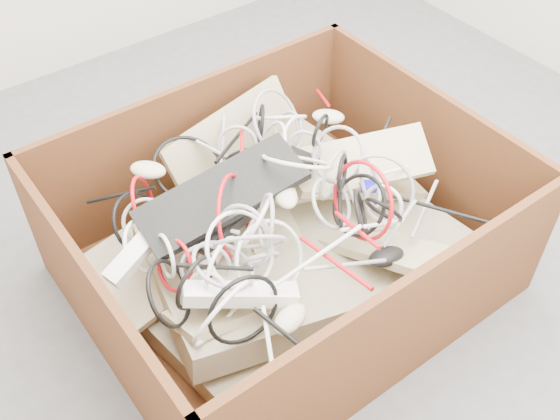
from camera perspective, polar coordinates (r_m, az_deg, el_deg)
ground at (r=2.41m, az=3.52°, el=-1.03°), size 3.00×3.00×0.00m
cardboard_box at (r=2.13m, az=-0.07°, el=-3.77°), size 1.25×1.04×0.51m
keyboard_pile at (r=2.03m, az=-0.51°, el=-0.67°), size 1.16×0.89×0.40m
mice_scatter at (r=1.94m, az=-0.39°, el=-0.25°), size 0.79×0.76×0.18m
power_strip_left at (r=1.87m, az=-11.43°, el=-2.67°), size 0.29×0.13×0.12m
power_strip_right at (r=1.75m, az=-3.37°, el=-7.23°), size 0.30×0.20×0.10m
vga_plug at (r=2.07m, az=7.55°, el=2.01°), size 0.06×0.06×0.03m
cable_tangle at (r=1.90m, az=-1.37°, el=0.14°), size 1.07×0.88×0.39m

